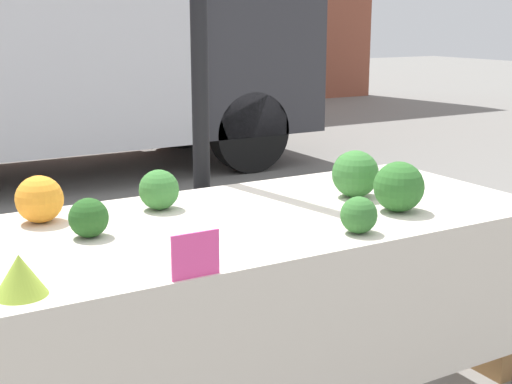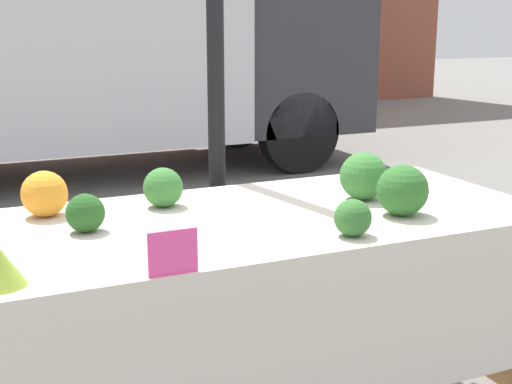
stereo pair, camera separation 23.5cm
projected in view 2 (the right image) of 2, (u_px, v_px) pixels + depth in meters
tent_pole at (215, 55)px, 2.86m from camera, size 0.07×0.07×2.74m
parked_truck at (72, 43)px, 6.82m from camera, size 5.40×2.01×2.35m
market_table at (265, 252)px, 2.34m from camera, size 1.95×0.88×0.88m
orange_cauliflower at (44, 194)px, 2.35m from camera, size 0.15×0.15×0.15m
romanesco_head at (0, 266)px, 1.74m from camera, size 0.13×0.13×0.10m
broccoli_head_0 at (364, 176)px, 2.56m from camera, size 0.17×0.17×0.17m
broccoli_head_1 at (353, 218)px, 2.14m from camera, size 0.11×0.11×0.11m
broccoli_head_2 at (363, 169)px, 2.83m from camera, size 0.11×0.11×0.11m
broccoli_head_3 at (163, 187)px, 2.47m from camera, size 0.14×0.14×0.14m
broccoli_head_4 at (85, 213)px, 2.18m from camera, size 0.12×0.12×0.12m
broccoli_head_5 at (403, 190)px, 2.36m from camera, size 0.17×0.17×0.17m
price_sign at (173, 253)px, 1.81m from camera, size 0.13×0.01×0.12m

